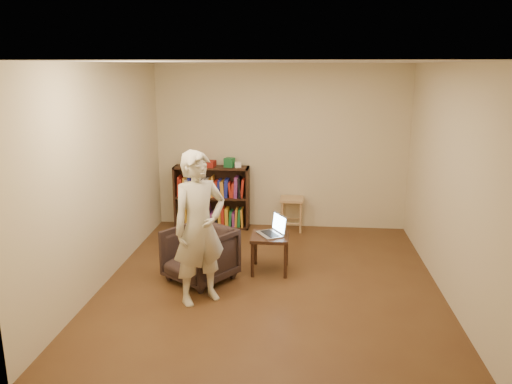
# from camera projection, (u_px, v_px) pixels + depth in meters

# --- Properties ---
(floor) EXTENTS (4.50, 4.50, 0.00)m
(floor) POSITION_uv_depth(u_px,v_px,m) (271.00, 282.00, 6.07)
(floor) COLOR #4B2D18
(floor) RESTS_ON ground
(ceiling) EXTENTS (4.50, 4.50, 0.00)m
(ceiling) POSITION_uv_depth(u_px,v_px,m) (272.00, 62.00, 5.43)
(ceiling) COLOR silver
(ceiling) RESTS_ON wall_back
(wall_back) EXTENTS (4.00, 0.00, 4.00)m
(wall_back) POSITION_uv_depth(u_px,v_px,m) (281.00, 147.00, 7.92)
(wall_back) COLOR beige
(wall_back) RESTS_ON floor
(wall_left) EXTENTS (0.00, 4.50, 4.50)m
(wall_left) POSITION_uv_depth(u_px,v_px,m) (104.00, 175.00, 5.93)
(wall_left) COLOR beige
(wall_left) RESTS_ON floor
(wall_right) EXTENTS (0.00, 4.50, 4.50)m
(wall_right) POSITION_uv_depth(u_px,v_px,m) (450.00, 182.00, 5.56)
(wall_right) COLOR beige
(wall_right) RESTS_ON floor
(bookshelf) EXTENTS (1.20, 0.30, 1.00)m
(bookshelf) POSITION_uv_depth(u_px,v_px,m) (212.00, 200.00, 8.08)
(bookshelf) COLOR black
(bookshelf) RESTS_ON floor
(box_yellow) EXTENTS (0.24, 0.19, 0.18)m
(box_yellow) POSITION_uv_depth(u_px,v_px,m) (190.00, 161.00, 7.95)
(box_yellow) COLOR gold
(box_yellow) RESTS_ON bookshelf
(red_cloth) EXTENTS (0.30, 0.23, 0.09)m
(red_cloth) POSITION_uv_depth(u_px,v_px,m) (206.00, 164.00, 7.92)
(red_cloth) COLOR #982D13
(red_cloth) RESTS_ON bookshelf
(box_green) EXTENTS (0.17, 0.17, 0.14)m
(box_green) POSITION_uv_depth(u_px,v_px,m) (229.00, 162.00, 7.89)
(box_green) COLOR #1A6532
(box_green) RESTS_ON bookshelf
(box_white) EXTENTS (0.11, 0.11, 0.08)m
(box_white) POSITION_uv_depth(u_px,v_px,m) (238.00, 165.00, 7.88)
(box_white) COLOR white
(box_white) RESTS_ON bookshelf
(stool) EXTENTS (0.37, 0.37, 0.53)m
(stool) POSITION_uv_depth(u_px,v_px,m) (292.00, 204.00, 7.90)
(stool) COLOR #AB7E53
(stool) RESTS_ON floor
(armchair) EXTENTS (0.99, 1.00, 0.66)m
(armchair) POSITION_uv_depth(u_px,v_px,m) (200.00, 255.00, 6.06)
(armchair) COLOR #302520
(armchair) RESTS_ON floor
(side_table) EXTENTS (0.47, 0.47, 0.48)m
(side_table) POSITION_uv_depth(u_px,v_px,m) (270.00, 241.00, 6.31)
(side_table) COLOR black
(side_table) RESTS_ON floor
(laptop) EXTENTS (0.41, 0.44, 0.26)m
(laptop) POSITION_uv_depth(u_px,v_px,m) (274.00, 230.00, 6.31)
(laptop) COLOR silver
(laptop) RESTS_ON side_table
(person) EXTENTS (0.74, 0.71, 1.70)m
(person) POSITION_uv_depth(u_px,v_px,m) (199.00, 228.00, 5.41)
(person) COLOR beige
(person) RESTS_ON floor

